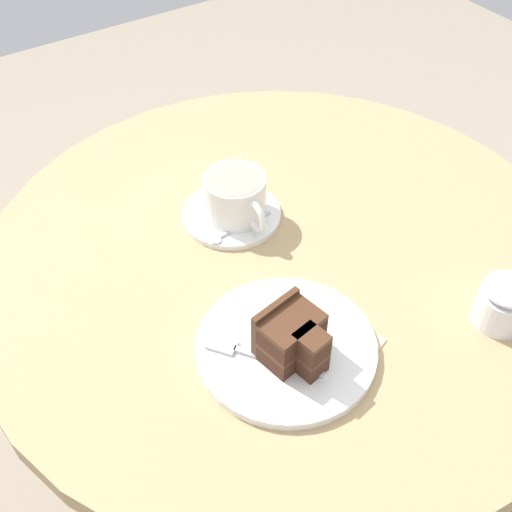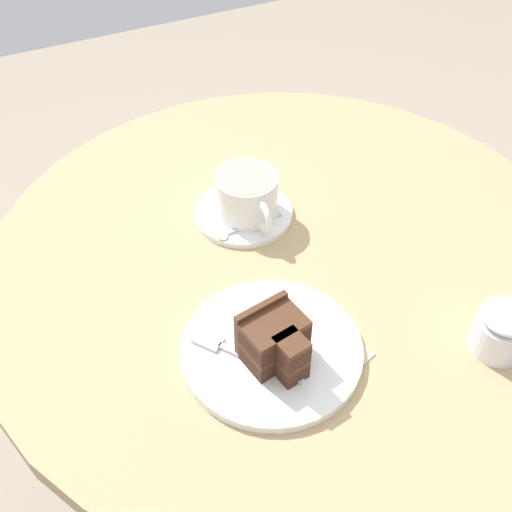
{
  "view_description": "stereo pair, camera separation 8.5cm",
  "coord_description": "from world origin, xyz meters",
  "px_view_note": "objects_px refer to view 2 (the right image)",
  "views": [
    {
      "loc": [
        0.53,
        -0.4,
        1.32
      ],
      "look_at": [
        0.02,
        -0.06,
        0.73
      ],
      "focal_mm": 45.0,
      "sensor_mm": 36.0,
      "label": 1
    },
    {
      "loc": [
        0.57,
        -0.32,
        1.32
      ],
      "look_at": [
        0.02,
        -0.06,
        0.73
      ],
      "focal_mm": 45.0,
      "sensor_mm": 36.0,
      "label": 2
    }
  ],
  "objects_px": {
    "cake_slice": "(275,341)",
    "sugar_pot": "(502,329)",
    "napkin": "(301,350)",
    "coffee_cup": "(247,195)",
    "fork": "(234,352)",
    "cake_plate": "(272,350)",
    "teaspoon": "(240,229)",
    "saucer": "(243,213)"
  },
  "relations": [
    {
      "from": "coffee_cup",
      "to": "fork",
      "type": "bearing_deg",
      "value": -28.59
    },
    {
      "from": "cake_slice",
      "to": "napkin",
      "type": "height_order",
      "value": "cake_slice"
    },
    {
      "from": "saucer",
      "to": "sugar_pot",
      "type": "xyz_separation_m",
      "value": [
        0.36,
        0.18,
        0.03
      ]
    },
    {
      "from": "saucer",
      "to": "cake_slice",
      "type": "distance_m",
      "value": 0.28
    },
    {
      "from": "teaspoon",
      "to": "cake_slice",
      "type": "bearing_deg",
      "value": 73.43
    },
    {
      "from": "fork",
      "to": "sugar_pot",
      "type": "distance_m",
      "value": 0.32
    },
    {
      "from": "teaspoon",
      "to": "fork",
      "type": "xyz_separation_m",
      "value": [
        0.2,
        -0.1,
        0.0
      ]
    },
    {
      "from": "coffee_cup",
      "to": "cake_slice",
      "type": "bearing_deg",
      "value": -18.14
    },
    {
      "from": "teaspoon",
      "to": "cake_plate",
      "type": "distance_m",
      "value": 0.22
    },
    {
      "from": "cake_plate",
      "to": "cake_slice",
      "type": "height_order",
      "value": "cake_slice"
    },
    {
      "from": "cake_slice",
      "to": "teaspoon",
      "type": "bearing_deg",
      "value": 165.67
    },
    {
      "from": "coffee_cup",
      "to": "napkin",
      "type": "distance_m",
      "value": 0.26
    },
    {
      "from": "coffee_cup",
      "to": "sugar_pot",
      "type": "bearing_deg",
      "value": 26.25
    },
    {
      "from": "cake_slice",
      "to": "napkin",
      "type": "relative_size",
      "value": 0.52
    },
    {
      "from": "coffee_cup",
      "to": "sugar_pot",
      "type": "height_order",
      "value": "coffee_cup"
    },
    {
      "from": "cake_slice",
      "to": "sugar_pot",
      "type": "relative_size",
      "value": 1.27
    },
    {
      "from": "napkin",
      "to": "sugar_pot",
      "type": "distance_m",
      "value": 0.24
    },
    {
      "from": "saucer",
      "to": "cake_plate",
      "type": "distance_m",
      "value": 0.26
    },
    {
      "from": "cake_plate",
      "to": "sugar_pot",
      "type": "height_order",
      "value": "sugar_pot"
    },
    {
      "from": "cake_plate",
      "to": "fork",
      "type": "relative_size",
      "value": 1.75
    },
    {
      "from": "teaspoon",
      "to": "napkin",
      "type": "height_order",
      "value": "teaspoon"
    },
    {
      "from": "saucer",
      "to": "fork",
      "type": "bearing_deg",
      "value": -27.17
    },
    {
      "from": "teaspoon",
      "to": "cake_plate",
      "type": "height_order",
      "value": "teaspoon"
    },
    {
      "from": "cake_plate",
      "to": "sugar_pot",
      "type": "xyz_separation_m",
      "value": [
        0.11,
        0.25,
        0.03
      ]
    },
    {
      "from": "cake_plate",
      "to": "teaspoon",
      "type": "bearing_deg",
      "value": 165.62
    },
    {
      "from": "teaspoon",
      "to": "fork",
      "type": "bearing_deg",
      "value": 61.37
    },
    {
      "from": "cake_slice",
      "to": "napkin",
      "type": "distance_m",
      "value": 0.06
    },
    {
      "from": "fork",
      "to": "cake_slice",
      "type": "bearing_deg",
      "value": -158.45
    },
    {
      "from": "coffee_cup",
      "to": "cake_plate",
      "type": "relative_size",
      "value": 0.56
    },
    {
      "from": "cake_slice",
      "to": "sugar_pot",
      "type": "bearing_deg",
      "value": 69.52
    },
    {
      "from": "fork",
      "to": "teaspoon",
      "type": "bearing_deg",
      "value": -62.5
    },
    {
      "from": "fork",
      "to": "sugar_pot",
      "type": "relative_size",
      "value": 1.87
    },
    {
      "from": "coffee_cup",
      "to": "teaspoon",
      "type": "relative_size",
      "value": 1.17
    },
    {
      "from": "napkin",
      "to": "saucer",
      "type": "bearing_deg",
      "value": 170.66
    },
    {
      "from": "cake_slice",
      "to": "sugar_pot",
      "type": "height_order",
      "value": "cake_slice"
    },
    {
      "from": "teaspoon",
      "to": "cake_slice",
      "type": "xyz_separation_m",
      "value": [
        0.23,
        -0.06,
        0.03
      ]
    },
    {
      "from": "teaspoon",
      "to": "fork",
      "type": "relative_size",
      "value": 0.84
    },
    {
      "from": "cake_plate",
      "to": "cake_slice",
      "type": "xyz_separation_m",
      "value": [
        0.01,
        -0.0,
        0.04
      ]
    },
    {
      "from": "saucer",
      "to": "napkin",
      "type": "xyz_separation_m",
      "value": [
        0.26,
        -0.04,
        -0.0
      ]
    },
    {
      "from": "cake_slice",
      "to": "coffee_cup",
      "type": "bearing_deg",
      "value": 161.86
    },
    {
      "from": "saucer",
      "to": "teaspoon",
      "type": "bearing_deg",
      "value": -31.21
    },
    {
      "from": "teaspoon",
      "to": "coffee_cup",
      "type": "bearing_deg",
      "value": -133.26
    }
  ]
}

